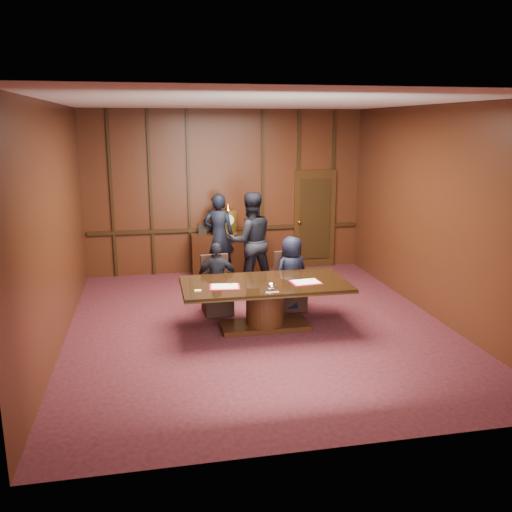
% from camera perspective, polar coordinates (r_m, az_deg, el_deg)
% --- Properties ---
extents(room, '(7.00, 7.04, 3.50)m').
position_cam_1_polar(room, '(8.54, 0.51, 3.89)').
color(room, black).
rests_on(room, ground).
extents(sideboard, '(1.60, 0.45, 1.54)m').
position_cam_1_polar(sideboard, '(11.79, -2.92, 0.47)').
color(sideboard, black).
rests_on(sideboard, ground).
extents(conference_table, '(2.62, 1.32, 0.76)m').
position_cam_1_polar(conference_table, '(8.59, 0.93, -4.39)').
color(conference_table, black).
rests_on(conference_table, ground).
extents(folder_left, '(0.49, 0.38, 0.02)m').
position_cam_1_polar(folder_left, '(8.28, -3.32, -3.25)').
color(folder_left, '#A60F1A').
rests_on(folder_left, conference_table).
extents(folder_right, '(0.49, 0.37, 0.02)m').
position_cam_1_polar(folder_right, '(8.53, 5.24, -2.76)').
color(folder_right, '#A60F1A').
rests_on(folder_right, conference_table).
extents(inkstand, '(0.20, 0.14, 0.12)m').
position_cam_1_polar(inkstand, '(8.08, 1.62, -3.30)').
color(inkstand, white).
rests_on(inkstand, conference_table).
extents(notepad, '(0.10, 0.08, 0.01)m').
position_cam_1_polar(notepad, '(8.13, -6.14, -3.63)').
color(notepad, '#F2D576').
rests_on(notepad, conference_table).
extents(chair_left, '(0.52, 0.52, 0.99)m').
position_cam_1_polar(chair_left, '(9.38, -4.12, -4.25)').
color(chair_left, black).
rests_on(chair_left, ground).
extents(chair_right, '(0.50, 0.50, 0.99)m').
position_cam_1_polar(chair_right, '(9.62, 3.61, -3.79)').
color(chair_right, black).
rests_on(chair_right, ground).
extents(signatory_left, '(0.75, 0.36, 1.25)m').
position_cam_1_polar(signatory_left, '(9.21, -4.08, -2.43)').
color(signatory_left, black).
rests_on(signatory_left, ground).
extents(signatory_right, '(0.73, 0.59, 1.31)m').
position_cam_1_polar(signatory_right, '(9.44, 3.77, -1.83)').
color(signatory_right, black).
rests_on(signatory_right, ground).
extents(witness_left, '(0.74, 0.59, 1.78)m').
position_cam_1_polar(witness_left, '(11.52, -3.94, 2.21)').
color(witness_left, black).
rests_on(witness_left, ground).
extents(witness_right, '(1.02, 0.84, 1.93)m').
position_cam_1_polar(witness_right, '(10.54, -0.60, 1.58)').
color(witness_right, black).
rests_on(witness_right, ground).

